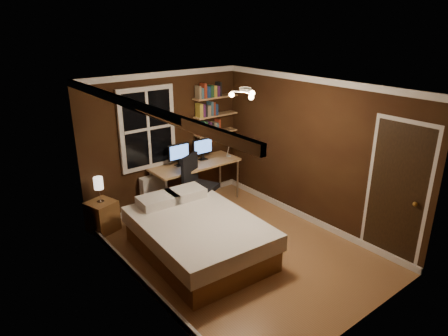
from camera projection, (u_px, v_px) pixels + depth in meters
floor at (238, 249)px, 6.19m from camera, size 4.20×4.20×0.00m
wall_back at (165, 141)px, 7.29m from camera, size 3.20×0.04×2.50m
wall_left at (138, 203)px, 4.82m from camera, size 0.04×4.20×2.50m
wall_right at (312, 152)px, 6.68m from camera, size 0.04×4.20×2.50m
ceiling at (240, 86)px, 5.31m from camera, size 3.20×4.20×0.02m
window at (147, 128)px, 6.96m from camera, size 1.06×0.06×1.46m
door at (396, 195)px, 5.61m from camera, size 0.03×0.82×2.05m
door_knob at (415, 204)px, 5.38m from camera, size 0.06×0.06×0.06m
ceiling_fixture at (245, 95)px, 5.27m from camera, size 0.44×0.44×0.18m
bookshelf_lower at (216, 133)px, 7.83m from camera, size 0.92×0.22×0.03m
books_row_lower at (216, 126)px, 7.79m from camera, size 0.54×0.16×0.23m
bookshelf_middle at (216, 115)px, 7.71m from camera, size 0.92×0.22×0.03m
books_row_middle at (216, 108)px, 7.66m from camera, size 0.42×0.16×0.23m
bookshelf_upper at (215, 97)px, 7.59m from camera, size 0.92×0.22×0.03m
books_row_upper at (215, 90)px, 7.54m from camera, size 0.48×0.16×0.23m
bed at (198, 235)px, 5.96m from camera, size 1.66×2.22×0.73m
nightstand at (102, 216)px, 6.64m from camera, size 0.52×0.52×0.52m
bedside_lamp at (99, 190)px, 6.48m from camera, size 0.15×0.15×0.44m
radiator at (153, 194)px, 7.31m from camera, size 0.45×0.16×0.68m
desk at (196, 166)px, 7.47m from camera, size 1.72×0.64×0.81m
monitor_left at (179, 155)px, 7.26m from camera, size 0.44×0.12×0.42m
monitor_right at (203, 149)px, 7.57m from camera, size 0.44×0.12×0.42m
desk_lamp at (231, 147)px, 7.69m from camera, size 0.14×0.32×0.44m
office_chair at (198, 193)px, 7.10m from camera, size 0.67×0.67×1.12m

